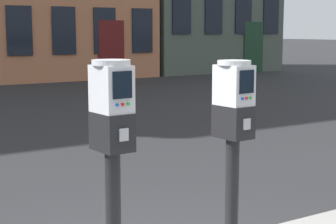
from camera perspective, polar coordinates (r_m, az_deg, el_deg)
parking_meter_near_kerb at (r=3.14m, az=-5.77°, el=-2.84°), size 0.23×0.26×1.45m
parking_meter_twin_adjacent at (r=3.62m, az=6.73°, el=-1.68°), size 0.23×0.26×1.42m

